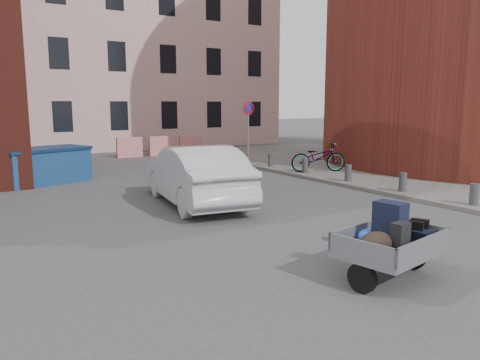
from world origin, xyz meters
TOP-DOWN VIEW (x-y plane):
  - ground at (0.00, 0.00)m, footprint 120.00×120.00m
  - sidewalk at (10.00, 4.00)m, footprint 9.00×24.00m
  - building_pink at (6.00, 22.00)m, footprint 16.00×8.00m
  - no_parking_sign at (6.00, 9.48)m, footprint 0.60×0.09m
  - bollards at (6.00, 3.40)m, footprint 0.22×9.02m
  - barriers at (4.20, 15.00)m, footprint 4.70×0.18m
  - trailer at (0.33, -3.14)m, footprint 1.77×1.92m
  - dumpster at (-2.49, 9.06)m, footprint 3.19×2.35m
  - silver_car at (0.34, 3.37)m, footprint 2.34×4.96m
  - bicycle at (6.61, 5.59)m, footprint 2.19×1.48m

SIDE VIEW (x-z plane):
  - ground at x=0.00m, z-range 0.00..0.00m
  - sidewalk at x=10.00m, z-range 0.00..0.12m
  - bollards at x=6.00m, z-range 0.12..0.67m
  - barriers at x=4.20m, z-range 0.00..1.00m
  - dumpster at x=-2.49m, z-range 0.00..1.20m
  - trailer at x=0.33m, z-range 0.01..1.21m
  - bicycle at x=6.61m, z-range 0.12..1.21m
  - silver_car at x=0.34m, z-range 0.00..1.57m
  - no_parking_sign at x=6.00m, z-range 0.69..3.34m
  - building_pink at x=6.00m, z-range 0.00..14.00m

